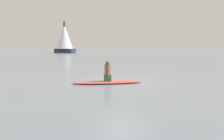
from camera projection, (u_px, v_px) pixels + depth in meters
The scene contains 4 objects.
ground_plane at pixel (122, 82), 11.12m from camera, with size 400.00×400.00×0.00m, color gray.
surfboard at pixel (108, 82), 10.62m from camera, with size 3.35×0.69×0.12m, color #D84C3F.
person_paddler at pixel (108, 72), 10.56m from camera, with size 0.40×0.42×0.97m.
sailboat_far_right at pixel (65, 38), 50.36m from camera, with size 4.87×5.33×7.07m.
Camera 1 is at (6.23, 9.06, 1.82)m, focal length 36.08 mm.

